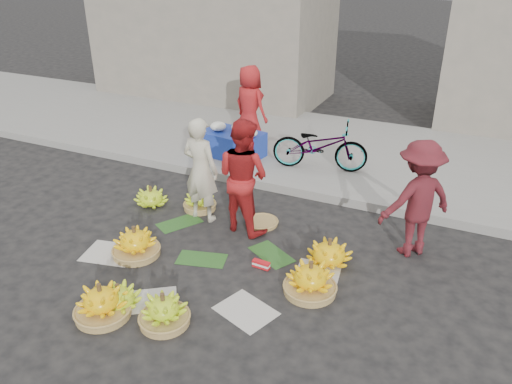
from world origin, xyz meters
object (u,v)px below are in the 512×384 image
at_px(bicycle, 320,146).
at_px(banana_bunch_4, 310,279).
at_px(banana_bunch_0, 135,243).
at_px(vendor_cream, 201,170).
at_px(flower_table, 233,142).

bearing_deg(bicycle, banana_bunch_4, -175.31).
bearing_deg(bicycle, banana_bunch_0, 146.67).
bearing_deg(vendor_cream, bicycle, -110.18).
bearing_deg(bicycle, vendor_cream, 142.45).
distance_m(banana_bunch_4, flower_table, 4.26).
relative_size(banana_bunch_4, flower_table, 0.51).
height_order(banana_bunch_0, bicycle, bicycle).
height_order(flower_table, bicycle, bicycle).
distance_m(banana_bunch_4, bicycle, 3.53).
bearing_deg(bicycle, flower_table, 80.65).
bearing_deg(banana_bunch_0, flower_table, 95.33).
bearing_deg(banana_bunch_4, bicycle, 106.89).
bearing_deg(banana_bunch_0, bicycle, 68.87).
relative_size(banana_bunch_0, bicycle, 0.38).
height_order(vendor_cream, flower_table, vendor_cream).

